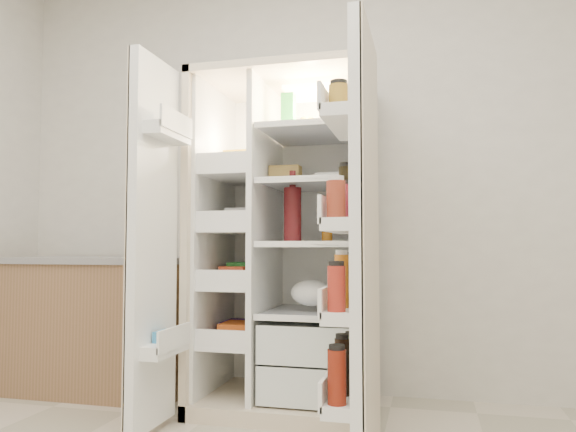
# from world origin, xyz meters

# --- Properties ---
(wall_back) EXTENTS (4.00, 0.02, 2.70)m
(wall_back) POSITION_xyz_m (0.00, 2.00, 1.35)
(wall_back) COLOR beige
(wall_back) RESTS_ON floor
(refrigerator) EXTENTS (0.92, 0.70, 1.80)m
(refrigerator) POSITION_xyz_m (-0.08, 1.65, 0.74)
(refrigerator) COLOR beige
(refrigerator) RESTS_ON floor
(freezer_door) EXTENTS (0.15, 0.40, 1.72)m
(freezer_door) POSITION_xyz_m (-0.59, 1.05, 0.89)
(freezer_door) COLOR white
(freezer_door) RESTS_ON floor
(fridge_door) EXTENTS (0.17, 0.58, 1.72)m
(fridge_door) POSITION_xyz_m (0.39, 0.96, 0.87)
(fridge_door) COLOR white
(fridge_door) RESTS_ON floor
(kitchen_counter) EXTENTS (1.11, 0.59, 0.80)m
(kitchen_counter) POSITION_xyz_m (-1.26, 1.68, 0.40)
(kitchen_counter) COLOR #8B6245
(kitchen_counter) RESTS_ON floor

